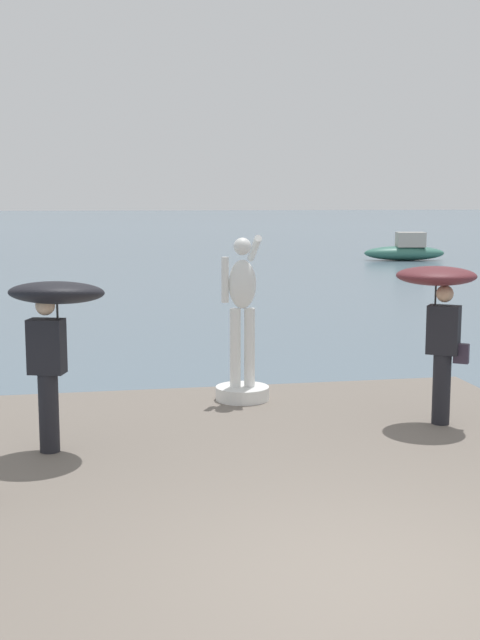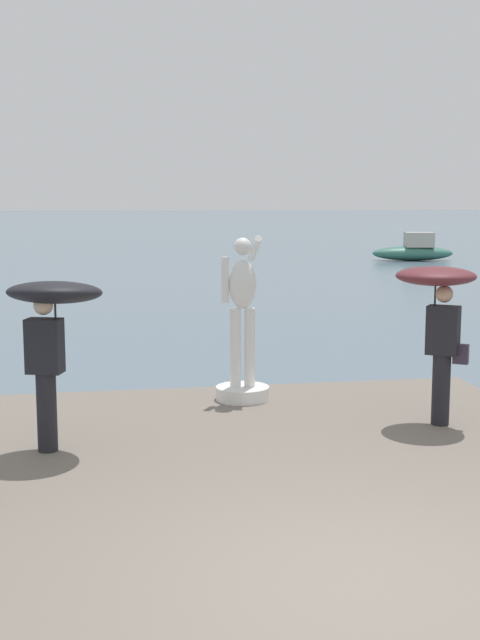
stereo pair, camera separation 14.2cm
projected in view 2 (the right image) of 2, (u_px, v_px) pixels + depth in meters
The scene contains 6 objects.
ground_plane at pixel (132, 258), 45.10m from camera, with size 400.00×400.00×0.00m, color slate.
pier at pixel (306, 517), 7.74m from camera, with size 7.30×9.42×0.40m, color #70665B.
statue_white_figure at pixel (242, 340), 11.36m from camera, with size 0.74×0.93×2.28m.
onlooker_left at pixel (52, 315), 8.94m from camera, with size 1.29×1.30×1.93m.
onlooker_right at pixel (438, 302), 10.05m from camera, with size 1.36×1.36×1.95m.
boat_mid at pixel (414, 251), 43.00m from camera, with size 4.37×2.14×1.47m.
Camera 2 is at (-1.87, -5.47, 3.16)m, focal length 46.32 mm.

